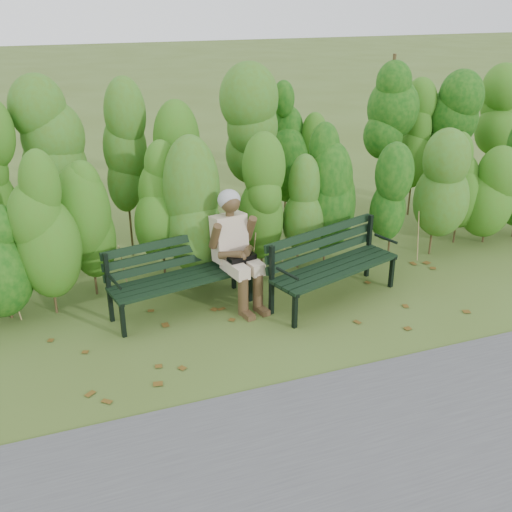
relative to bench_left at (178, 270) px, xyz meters
name	(u,v)px	position (x,y,z in m)	size (l,w,h in m)	color
ground	(267,331)	(0.76, -0.85, -0.48)	(80.00, 80.00, 0.00)	#475A20
footpath	(369,470)	(0.76, -3.05, -0.48)	(60.00, 2.50, 0.01)	#474749
hedge_band	(215,174)	(0.76, 1.01, 0.77)	(11.04, 1.67, 2.42)	#47381E
leaf_litter	(239,329)	(0.49, -0.72, -0.48)	(5.68, 2.21, 0.01)	brown
bench_left	(178,270)	(0.00, 0.00, 0.00)	(1.71, 0.84, 0.82)	black
bench_right	(330,260)	(1.75, -0.36, 0.01)	(1.76, 1.04, 0.84)	black
seated_woman	(235,243)	(0.68, -0.05, 0.26)	(0.59, 0.87, 1.34)	beige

